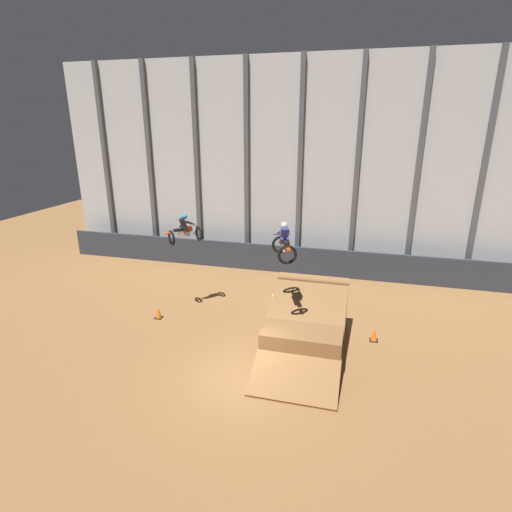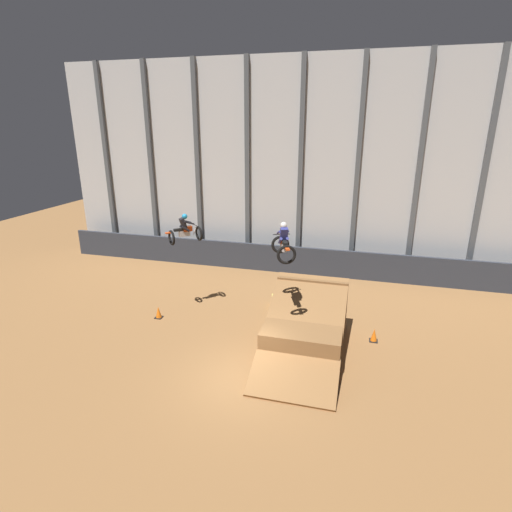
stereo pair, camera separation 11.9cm
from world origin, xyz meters
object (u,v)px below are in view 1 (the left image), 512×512
Objects in this scene: traffic_cone_arena_edge at (374,335)px; dirt_ramp at (307,326)px; hay_bale_trackside at (278,302)px; rider_bike_left_air at (185,231)px; rider_bike_right_air at (284,244)px; traffic_cone_near_ramp at (158,313)px.

dirt_ramp is at bearing -159.64° from traffic_cone_arena_edge.
hay_bale_trackside is (-4.75, 2.22, -0.00)m from traffic_cone_arena_edge.
rider_bike_left_air is 0.90× the size of rider_bike_right_air.
rider_bike_left_air is (-6.24, 1.91, 3.26)m from dirt_ramp.
traffic_cone_arena_edge is (10.11, 0.43, 0.00)m from traffic_cone_near_ramp.
dirt_ramp is at bearing -4.86° from traffic_cone_near_ramp.
traffic_cone_near_ramp reaches higher than hay_bale_trackside.
dirt_ramp is 3.74× the size of rider_bike_left_air.
traffic_cone_near_ramp is at bearing 175.14° from dirt_ramp.
rider_bike_left_air reaches higher than traffic_cone_arena_edge.
rider_bike_right_air is at bearing -140.14° from dirt_ramp.
traffic_cone_arena_edge is (3.74, 1.81, -4.38)m from rider_bike_right_air.
traffic_cone_near_ramp is (-7.28, 0.62, -0.57)m from dirt_ramp.
hay_bale_trackside is at bearing 120.40° from dirt_ramp.
rider_bike_left_air is at bearing 51.22° from traffic_cone_near_ramp.
rider_bike_right_air reaches higher than hay_bale_trackside.
rider_bike_right_air is 1.75× the size of hay_bale_trackside.
rider_bike_left_air is 5.94m from hay_bale_trackside.
traffic_cone_near_ramp is (-6.37, 1.38, -4.38)m from rider_bike_right_air.
dirt_ramp is at bearing -59.60° from hay_bale_trackside.
hay_bale_trackside is (5.36, 2.65, -0.00)m from traffic_cone_near_ramp.
traffic_cone_arena_edge is at bearing 4.89° from rider_bike_right_air.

